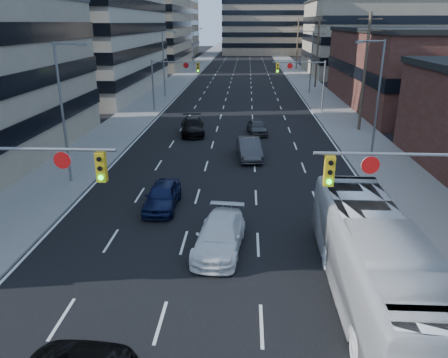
% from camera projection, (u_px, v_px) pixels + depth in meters
% --- Properties ---
extents(road_surface, '(18.00, 300.00, 0.02)m').
position_uv_depth(road_surface, '(244.00, 58.00, 132.01)').
color(road_surface, black).
rests_on(road_surface, ground).
extents(sidewalk_left, '(5.00, 300.00, 0.15)m').
position_uv_depth(sidewalk_left, '(206.00, 57.00, 132.55)').
color(sidewalk_left, slate).
rests_on(sidewalk_left, ground).
extents(sidewalk_right, '(5.00, 300.00, 0.15)m').
position_uv_depth(sidewalk_right, '(282.00, 58.00, 131.42)').
color(sidewalk_right, slate).
rests_on(sidewalk_right, ground).
extents(office_left_far, '(20.00, 30.00, 16.00)m').
position_uv_depth(office_left_far, '(141.00, 32.00, 102.30)').
color(office_left_far, gray).
rests_on(office_left_far, ground).
extents(storefront_right_mid, '(20.00, 30.00, 9.00)m').
position_uv_depth(storefront_right_mid, '(432.00, 70.00, 54.13)').
color(storefront_right_mid, '#472119').
rests_on(storefront_right_mid, ground).
extents(office_right_far, '(22.00, 28.00, 14.00)m').
position_uv_depth(office_right_far, '(365.00, 38.00, 88.94)').
color(office_right_far, gray).
rests_on(office_right_far, ground).
extents(bg_block_left, '(24.00, 24.00, 20.00)m').
position_uv_depth(bg_block_left, '(157.00, 23.00, 139.40)').
color(bg_block_left, '#ADA089').
rests_on(bg_block_left, ground).
extents(bg_block_right, '(22.00, 22.00, 12.00)m').
position_uv_depth(bg_block_right, '(353.00, 37.00, 128.40)').
color(bg_block_right, gray).
rests_on(bg_block_right, ground).
extents(signal_near_left, '(6.59, 0.33, 6.00)m').
position_uv_depth(signal_near_left, '(15.00, 187.00, 16.27)').
color(signal_near_left, slate).
rests_on(signal_near_left, ground).
extents(signal_near_right, '(6.59, 0.33, 6.00)m').
position_uv_depth(signal_near_right, '(422.00, 194.00, 15.53)').
color(signal_near_right, slate).
rests_on(signal_near_right, ground).
extents(signal_far_left, '(6.09, 0.33, 6.00)m').
position_uv_depth(signal_far_left, '(172.00, 75.00, 51.06)').
color(signal_far_left, slate).
rests_on(signal_far_left, ground).
extents(signal_far_right, '(6.09, 0.33, 6.00)m').
position_uv_depth(signal_far_right, '(304.00, 76.00, 50.30)').
color(signal_far_right, slate).
rests_on(signal_far_right, ground).
extents(utility_pole_block, '(2.20, 0.28, 11.00)m').
position_uv_depth(utility_pole_block, '(365.00, 71.00, 41.12)').
color(utility_pole_block, '#4C3D2D').
rests_on(utility_pole_block, ground).
extents(utility_pole_midblock, '(2.20, 0.28, 11.00)m').
position_uv_depth(utility_pole_midblock, '(317.00, 51.00, 69.31)').
color(utility_pole_midblock, '#4C3D2D').
rests_on(utility_pole_midblock, ground).
extents(utility_pole_distant, '(2.20, 0.28, 11.00)m').
position_uv_depth(utility_pole_distant, '(297.00, 43.00, 97.50)').
color(utility_pole_distant, '#4C3D2D').
rests_on(utility_pole_distant, ground).
extents(streetlight_left_near, '(2.03, 0.22, 9.00)m').
position_uv_depth(streetlight_left_near, '(64.00, 107.00, 27.45)').
color(streetlight_left_near, slate).
rests_on(streetlight_left_near, ground).
extents(streetlight_left_mid, '(2.03, 0.22, 9.00)m').
position_uv_depth(streetlight_left_mid, '(165.00, 61.00, 60.34)').
color(streetlight_left_mid, slate).
rests_on(streetlight_left_mid, ground).
extents(streetlight_left_far, '(2.03, 0.22, 9.00)m').
position_uv_depth(streetlight_left_far, '(194.00, 47.00, 93.22)').
color(streetlight_left_far, slate).
rests_on(streetlight_left_far, ground).
extents(streetlight_right_near, '(2.03, 0.22, 9.00)m').
position_uv_depth(streetlight_right_near, '(376.00, 97.00, 31.12)').
color(streetlight_right_near, slate).
rests_on(streetlight_right_near, ground).
extents(streetlight_right_far, '(2.03, 0.22, 9.00)m').
position_uv_depth(streetlight_right_far, '(310.00, 59.00, 64.01)').
color(streetlight_right_far, slate).
rests_on(streetlight_right_far, ground).
extents(white_van, '(2.57, 5.26, 1.47)m').
position_uv_depth(white_van, '(220.00, 236.00, 20.33)').
color(white_van, white).
rests_on(white_van, ground).
extents(transit_bus, '(2.88, 12.20, 3.40)m').
position_uv_depth(transit_bus, '(375.00, 264.00, 16.13)').
color(transit_bus, silver).
rests_on(transit_bus, ground).
extents(sedan_blue, '(1.78, 4.36, 1.48)m').
position_uv_depth(sedan_blue, '(162.00, 196.00, 24.98)').
color(sedan_blue, '#0E1639').
rests_on(sedan_blue, ground).
extents(sedan_grey_center, '(2.19, 4.96, 1.58)m').
position_uv_depth(sedan_grey_center, '(249.00, 148.00, 34.18)').
color(sedan_grey_center, '#37373A').
rests_on(sedan_grey_center, ground).
extents(sedan_black_far, '(2.88, 5.56, 1.54)m').
position_uv_depth(sedan_black_far, '(192.00, 126.00, 41.59)').
color(sedan_black_far, black).
rests_on(sedan_black_far, ground).
extents(sedan_grey_right, '(2.16, 4.24, 1.38)m').
position_uv_depth(sedan_grey_right, '(257.00, 127.00, 41.69)').
color(sedan_grey_right, '#393A3C').
rests_on(sedan_grey_right, ground).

